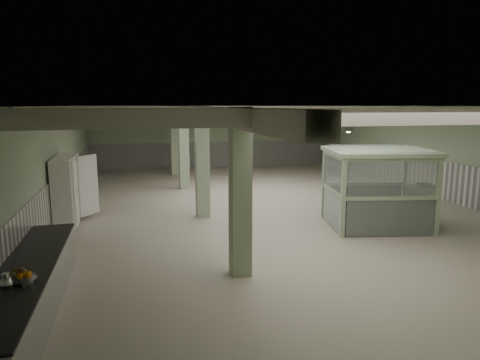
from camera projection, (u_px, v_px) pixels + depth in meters
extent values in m
plane|color=beige|center=(266.00, 206.00, 15.67)|extent=(20.00, 20.00, 0.00)
cube|color=beige|center=(267.00, 106.00, 15.05)|extent=(14.00, 20.00, 0.02)
cube|color=#AAC29B|center=(214.00, 137.00, 24.91)|extent=(14.00, 0.02, 3.60)
cube|color=#AAC29B|center=(58.00, 163.00, 13.67)|extent=(0.02, 20.00, 3.60)
cube|color=#AAC29B|center=(434.00, 152.00, 17.05)|extent=(0.02, 20.00, 3.60)
cube|color=white|center=(61.00, 195.00, 13.85)|extent=(0.05, 19.90, 1.50)
cube|color=white|center=(431.00, 178.00, 17.23)|extent=(0.05, 19.90, 1.50)
cube|color=white|center=(215.00, 155.00, 25.06)|extent=(13.90, 0.05, 1.50)
cube|color=silver|center=(197.00, 113.00, 14.48)|extent=(0.45, 19.90, 0.40)
cube|color=silver|center=(391.00, 117.00, 7.92)|extent=(13.90, 0.35, 0.32)
cube|color=silver|center=(330.00, 114.00, 10.30)|extent=(13.90, 0.35, 0.32)
cube|color=silver|center=(293.00, 112.00, 12.69)|extent=(13.90, 0.35, 0.32)
cube|color=silver|center=(267.00, 111.00, 15.08)|extent=(13.90, 0.35, 0.32)
cube|color=silver|center=(248.00, 110.00, 17.47)|extent=(13.90, 0.35, 0.32)
cube|color=silver|center=(234.00, 110.00, 19.85)|extent=(13.90, 0.35, 0.32)
cube|color=silver|center=(223.00, 109.00, 22.24)|extent=(13.90, 0.35, 0.32)
cube|color=#A5B995|center=(240.00, 193.00, 9.02)|extent=(0.42, 0.42, 3.60)
cube|color=#A5B995|center=(202.00, 163.00, 13.80)|extent=(0.42, 0.42, 3.60)
cube|color=#A5B995|center=(184.00, 148.00, 18.57)|extent=(0.42, 0.42, 3.60)
cube|color=#A5B995|center=(175.00, 141.00, 22.39)|extent=(0.42, 0.42, 3.60)
cone|color=#313E2E|center=(349.00, 129.00, 10.49)|extent=(0.44, 0.44, 0.22)
cone|color=#313E2E|center=(276.00, 121.00, 15.74)|extent=(0.44, 0.44, 0.22)
cone|color=#313E2E|center=(242.00, 117.00, 20.51)|extent=(0.44, 0.44, 0.22)
cube|color=silver|center=(27.00, 294.00, 7.33)|extent=(0.92, 5.45, 0.88)
cube|color=black|center=(24.00, 269.00, 7.25)|extent=(0.96, 5.49, 0.04)
cylinder|color=#B2B2B7|center=(25.00, 280.00, 6.64)|extent=(0.34, 0.34, 0.10)
cube|color=white|center=(67.00, 193.00, 12.94)|extent=(0.56, 2.22, 2.04)
cube|color=white|center=(76.00, 196.00, 12.53)|extent=(0.06, 0.83, 1.94)
cube|color=white|center=(84.00, 188.00, 13.62)|extent=(0.55, 0.70, 1.94)
cube|color=silver|center=(77.00, 195.00, 12.54)|extent=(0.02, 0.05, 0.30)
cube|color=silver|center=(81.00, 189.00, 13.51)|extent=(0.02, 0.05, 0.30)
cube|color=#A6C19A|center=(343.00, 198.00, 11.71)|extent=(0.14, 0.14, 2.22)
cube|color=#A6C19A|center=(324.00, 184.00, 13.89)|extent=(0.14, 0.14, 2.22)
cube|color=#A6C19A|center=(438.00, 198.00, 11.82)|extent=(0.14, 0.14, 2.22)
cube|color=#A6C19A|center=(404.00, 183.00, 14.00)|extent=(0.14, 0.14, 2.22)
cube|color=#A6C19A|center=(379.00, 152.00, 12.66)|extent=(3.35, 3.01, 0.12)
cube|color=silver|center=(390.00, 218.00, 11.86)|extent=(2.42, 0.56, 1.05)
cube|color=silver|center=(392.00, 174.00, 11.65)|extent=(2.42, 0.56, 1.22)
cube|color=silver|center=(364.00, 200.00, 14.04)|extent=(2.42, 0.56, 1.05)
cube|color=silver|center=(366.00, 163.00, 13.83)|extent=(2.42, 0.56, 1.22)
cube|color=silver|center=(332.00, 209.00, 12.90)|extent=(0.47, 1.99, 1.05)
cube|color=silver|center=(334.00, 168.00, 12.69)|extent=(0.47, 1.99, 1.22)
cube|color=silver|center=(419.00, 208.00, 13.01)|extent=(0.47, 1.99, 1.05)
cube|color=silver|center=(422.00, 168.00, 12.80)|extent=(0.47, 1.99, 1.22)
cube|color=#56584A|center=(424.00, 204.00, 13.23)|extent=(0.52, 0.65, 1.24)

